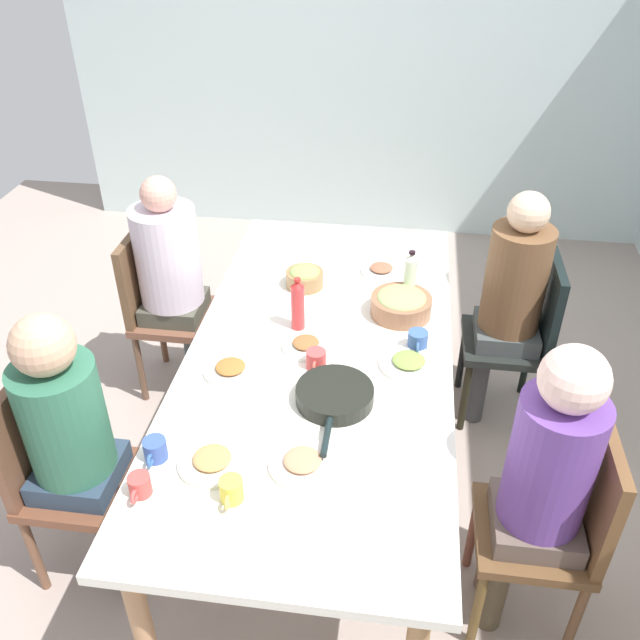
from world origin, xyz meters
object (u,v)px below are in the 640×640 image
(bowl_1, at_px, (401,304))
(cup_2, at_px, (231,490))
(person_3, at_px, (545,472))
(plate_2, at_px, (306,345))
(plate_5, at_px, (231,369))
(person_1, at_px, (511,292))
(serving_pan, at_px, (335,395))
(bottle_0, at_px, (410,277))
(cup_4, at_px, (317,360))
(dining_table, at_px, (320,362))
(plate_4, at_px, (381,270))
(cup_3, at_px, (155,450))
(chair_1, at_px, (522,332))
(plate_0, at_px, (303,462))
(bowl_0, at_px, (305,277))
(cup_1, at_px, (418,341))
(person_0, at_px, (70,429))
(bottle_1, at_px, (298,305))
(chair_3, at_px, (559,523))
(chair_0, at_px, (59,469))
(person_2, at_px, (171,269))
(cup_0, at_px, (140,486))
(plate_1, at_px, (409,363))
(plate_3, at_px, (212,461))
(chair_2, at_px, (160,304))

(bowl_1, bearing_deg, cup_2, -23.40)
(person_3, relative_size, plate_2, 6.26)
(plate_5, distance_m, bowl_1, 0.83)
(person_1, distance_m, serving_pan, 1.16)
(cup_2, xyz_separation_m, bottle_0, (-1.26, 0.52, 0.08))
(bowl_1, distance_m, bottle_0, 0.14)
(cup_2, bearing_deg, cup_4, 166.26)
(dining_table, distance_m, plate_4, 0.71)
(cup_2, height_order, cup_3, cup_2)
(serving_pan, bearing_deg, chair_1, 137.27)
(plate_0, bearing_deg, plate_2, -172.15)
(bowl_0, height_order, cup_1, bowl_0)
(plate_5, bearing_deg, bowl_1, 127.69)
(plate_5, distance_m, cup_3, 0.51)
(person_0, relative_size, bottle_1, 4.90)
(chair_1, height_order, chair_3, same)
(dining_table, relative_size, bottle_0, 9.11)
(chair_3, xyz_separation_m, plate_5, (-0.39, -1.26, 0.25))
(bottle_1, bearing_deg, cup_2, -3.19)
(cup_3, bearing_deg, serving_pan, 123.14)
(bottle_0, bearing_deg, cup_4, -32.28)
(plate_5, bearing_deg, chair_0, -56.82)
(cup_3, xyz_separation_m, bottle_0, (-1.12, 0.82, 0.08))
(plate_2, xyz_separation_m, bowl_1, (-0.30, 0.38, 0.04))
(person_2, bearing_deg, chair_3, 56.60)
(bowl_0, bearing_deg, person_3, 42.23)
(cup_3, distance_m, bottle_0, 1.39)
(chair_1, bearing_deg, plate_2, -59.83)
(person_3, xyz_separation_m, cup_3, (0.10, -1.30, 0.03))
(cup_0, bearing_deg, cup_2, 93.37)
(chair_0, relative_size, cup_2, 8.02)
(dining_table, bearing_deg, plate_4, 162.33)
(dining_table, height_order, chair_0, chair_0)
(person_1, height_order, person_2, person_1)
(plate_1, bearing_deg, plate_3, -45.59)
(bowl_0, bearing_deg, plate_1, 42.84)
(person_3, bearing_deg, chair_2, -123.41)
(serving_pan, height_order, cup_2, cup_2)
(person_0, xyz_separation_m, cup_3, (0.10, 0.36, 0.05))
(person_0, relative_size, chair_2, 1.35)
(plate_2, bearing_deg, cup_4, 27.01)
(person_2, height_order, plate_5, person_2)
(chair_1, xyz_separation_m, cup_2, (1.40, -1.09, 0.27))
(plate_4, height_order, cup_4, cup_4)
(plate_4, xyz_separation_m, cup_2, (1.49, -0.38, 0.03))
(plate_5, bearing_deg, serving_pan, 74.28)
(person_2, distance_m, cup_0, 1.47)
(chair_1, bearing_deg, cup_2, -37.95)
(plate_2, height_order, serving_pan, serving_pan)
(plate_5, bearing_deg, chair_3, 72.89)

